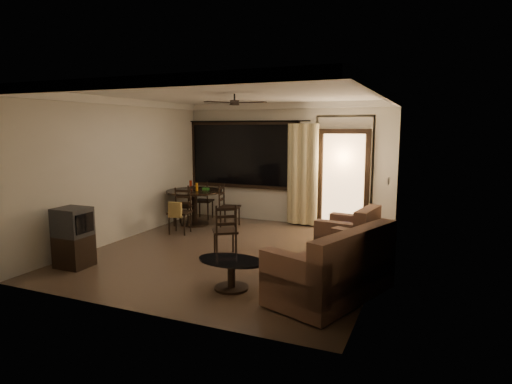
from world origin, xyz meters
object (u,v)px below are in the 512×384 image
at_px(dining_chair_east, 229,214).
at_px(dining_chair_north, 203,208).
at_px(tv_cabinet, 73,237).
at_px(armchair, 351,238).
at_px(dining_chair_south, 180,219).
at_px(coffee_table, 231,269).
at_px(sofa, 335,271).
at_px(side_chair, 225,240).
at_px(dining_chair_west, 184,213).
at_px(dining_table, 194,198).

height_order(dining_chair_east, dining_chair_north, same).
xyz_separation_m(tv_cabinet, armchair, (4.02, 2.17, -0.12)).
relative_size(dining_chair_south, coffee_table, 0.98).
bearing_deg(coffee_table, sofa, 9.67).
bearing_deg(armchair, dining_chair_south, -177.52).
xyz_separation_m(dining_chair_north, tv_cabinet, (-0.07, -4.02, 0.20)).
bearing_deg(coffee_table, side_chair, 120.24).
relative_size(dining_chair_south, tv_cabinet, 0.98).
bearing_deg(dining_chair_north, dining_chair_west, 76.14).
bearing_deg(coffee_table, armchair, 58.61).
relative_size(dining_chair_east, side_chair, 1.02).
xyz_separation_m(dining_chair_east, side_chair, (0.95, -2.05, -0.01)).
distance_m(dining_table, side_chair, 2.63).
bearing_deg(side_chair, dining_chair_south, -67.98).
relative_size(tv_cabinet, sofa, 0.49).
bearing_deg(dining_chair_west, tv_cabinet, -9.89).
bearing_deg(dining_chair_north, dining_chair_south, 90.91).
distance_m(dining_chair_west, side_chair, 2.64).
distance_m(armchair, side_chair, 2.16).
xyz_separation_m(dining_chair_south, sofa, (3.82, -2.19, 0.07)).
relative_size(dining_chair_west, tv_cabinet, 0.98).
xyz_separation_m(dining_table, coffee_table, (2.57, -3.27, -0.35)).
height_order(armchair, side_chair, side_chair).
xyz_separation_m(dining_chair_west, dining_chair_south, (0.33, -0.70, 0.02)).
xyz_separation_m(dining_table, tv_cabinet, (-0.20, -3.39, -0.15)).
distance_m(dining_chair_south, coffee_table, 3.43).
bearing_deg(dining_chair_south, sofa, -39.55).
bearing_deg(dining_chair_north, side_chair, 117.14).
bearing_deg(tv_cabinet, dining_chair_south, 81.54).
distance_m(sofa, armchair, 1.82).
bearing_deg(dining_chair_north, sofa, 128.44).
relative_size(dining_chair_north, tv_cabinet, 0.98).
relative_size(armchair, side_chair, 1.07).
relative_size(dining_chair_east, coffee_table, 0.98).
relative_size(dining_chair_south, sofa, 0.48).
height_order(dining_chair_east, coffee_table, dining_chair_east).
bearing_deg(dining_table, tv_cabinet, -93.39).
relative_size(dining_chair_east, sofa, 0.48).
relative_size(dining_chair_north, side_chair, 1.02).
relative_size(sofa, armchair, 2.00).
xyz_separation_m(dining_chair_south, armchair, (3.68, -0.37, 0.06)).
xyz_separation_m(dining_chair_east, armchair, (3.00, -1.36, 0.08)).
distance_m(dining_chair_east, dining_chair_north, 1.08).
xyz_separation_m(tv_cabinet, coffee_table, (2.77, 0.12, -0.20)).
bearing_deg(armchair, dining_table, 170.57).
relative_size(dining_chair_north, armchair, 0.95).
bearing_deg(dining_chair_south, armchair, -15.51).
bearing_deg(dining_chair_south, side_chair, -42.85).
bearing_deg(sofa, armchair, 114.81).
distance_m(dining_chair_north, armchair, 4.37).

